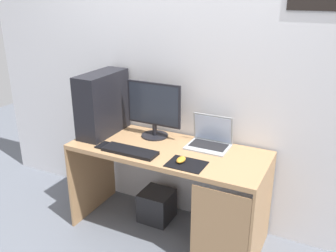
{
  "coord_description": "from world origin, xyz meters",
  "views": [
    {
      "loc": [
        1.12,
        -2.24,
        1.88
      ],
      "look_at": [
        0.0,
        0.0,
        0.93
      ],
      "focal_mm": 39.01,
      "sensor_mm": 36.0,
      "label": 1
    }
  ],
  "objects_px": {
    "pc_tower": "(103,104)",
    "keyboard": "(130,151)",
    "cell_phone": "(103,145)",
    "subwoofer": "(157,205)",
    "monitor": "(154,110)",
    "laptop": "(210,140)",
    "mouse_left": "(181,160)"
  },
  "relations": [
    {
      "from": "monitor",
      "to": "cell_phone",
      "type": "relative_size",
      "value": 3.56
    },
    {
      "from": "laptop",
      "to": "subwoofer",
      "type": "relative_size",
      "value": 1.21
    },
    {
      "from": "pc_tower",
      "to": "laptop",
      "type": "relative_size",
      "value": 1.61
    },
    {
      "from": "mouse_left",
      "to": "subwoofer",
      "type": "bearing_deg",
      "value": 141.03
    },
    {
      "from": "monitor",
      "to": "laptop",
      "type": "relative_size",
      "value": 1.47
    },
    {
      "from": "pc_tower",
      "to": "keyboard",
      "type": "height_order",
      "value": "pc_tower"
    },
    {
      "from": "monitor",
      "to": "keyboard",
      "type": "xyz_separation_m",
      "value": [
        -0.01,
        -0.35,
        -0.22
      ]
    },
    {
      "from": "laptop",
      "to": "keyboard",
      "type": "bearing_deg",
      "value": -141.97
    },
    {
      "from": "keyboard",
      "to": "pc_tower",
      "type": "bearing_deg",
      "value": 149.07
    },
    {
      "from": "cell_phone",
      "to": "pc_tower",
      "type": "bearing_deg",
      "value": 123.42
    },
    {
      "from": "monitor",
      "to": "mouse_left",
      "type": "distance_m",
      "value": 0.55
    },
    {
      "from": "laptop",
      "to": "keyboard",
      "type": "relative_size",
      "value": 0.75
    },
    {
      "from": "pc_tower",
      "to": "mouse_left",
      "type": "relative_size",
      "value": 5.28
    },
    {
      "from": "pc_tower",
      "to": "subwoofer",
      "type": "height_order",
      "value": "pc_tower"
    },
    {
      "from": "pc_tower",
      "to": "cell_phone",
      "type": "bearing_deg",
      "value": -56.58
    },
    {
      "from": "pc_tower",
      "to": "monitor",
      "type": "height_order",
      "value": "pc_tower"
    },
    {
      "from": "mouse_left",
      "to": "subwoofer",
      "type": "distance_m",
      "value": 0.78
    },
    {
      "from": "pc_tower",
      "to": "cell_phone",
      "type": "xyz_separation_m",
      "value": [
        0.15,
        -0.23,
        -0.25
      ]
    },
    {
      "from": "pc_tower",
      "to": "keyboard",
      "type": "bearing_deg",
      "value": -30.93
    },
    {
      "from": "laptop",
      "to": "subwoofer",
      "type": "distance_m",
      "value": 0.79
    },
    {
      "from": "keyboard",
      "to": "cell_phone",
      "type": "distance_m",
      "value": 0.25
    },
    {
      "from": "cell_phone",
      "to": "subwoofer",
      "type": "bearing_deg",
      "value": 43.87
    },
    {
      "from": "keyboard",
      "to": "laptop",
      "type": "bearing_deg",
      "value": 38.03
    },
    {
      "from": "laptop",
      "to": "mouse_left",
      "type": "xyz_separation_m",
      "value": [
        -0.08,
        -0.35,
        -0.03
      ]
    },
    {
      "from": "mouse_left",
      "to": "cell_phone",
      "type": "relative_size",
      "value": 0.74
    },
    {
      "from": "laptop",
      "to": "mouse_left",
      "type": "bearing_deg",
      "value": -102.01
    },
    {
      "from": "cell_phone",
      "to": "keyboard",
      "type": "bearing_deg",
      "value": -2.81
    },
    {
      "from": "keyboard",
      "to": "subwoofer",
      "type": "relative_size",
      "value": 1.61
    },
    {
      "from": "mouse_left",
      "to": "cell_phone",
      "type": "height_order",
      "value": "mouse_left"
    },
    {
      "from": "mouse_left",
      "to": "pc_tower",
      "type": "bearing_deg",
      "value": 164.68
    },
    {
      "from": "mouse_left",
      "to": "monitor",
      "type": "bearing_deg",
      "value": 139.81
    },
    {
      "from": "subwoofer",
      "to": "keyboard",
      "type": "bearing_deg",
      "value": -99.83
    }
  ]
}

